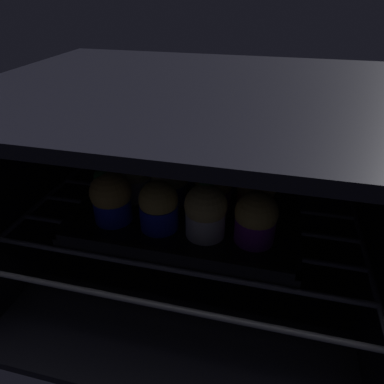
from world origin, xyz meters
The scene contains 15 objects.
oven_cavity centered at (0.00, 26.25, 17.00)cm, with size 59.00×47.00×37.00cm.
oven_rack centered at (0.00, 22.00, 13.60)cm, with size 54.80×42.00×0.80cm.
baking_tray centered at (0.00, 23.60, 14.69)cm, with size 35.16×28.11×2.20cm.
muffin_row0_col0 centered at (-10.94, 16.45, 19.27)cm, with size 6.37×6.37×8.48cm.
muffin_row0_col1 centered at (-3.27, 16.28, 18.95)cm, with size 5.84×5.84×7.78cm.
muffin_row0_col2 centered at (3.82, 16.28, 19.28)cm, with size 6.20×6.20×8.44cm.
muffin_row0_col3 centered at (10.96, 16.57, 18.90)cm, with size 6.12×6.12×7.76cm.
muffin_row1_col0 centered at (-10.16, 23.69, 19.10)cm, with size 5.82×5.82×8.54cm.
muffin_row1_col1 centered at (-3.93, 24.01, 19.13)cm, with size 6.29×6.29×8.35cm.
muffin_row1_col2 centered at (3.69, 23.21, 19.18)cm, with size 5.98×5.98×8.18cm.
muffin_row1_col3 centered at (10.35, 23.78, 19.35)cm, with size 6.36×6.36×8.39cm.
muffin_row2_col0 centered at (-10.39, 30.72, 18.94)cm, with size 5.82×5.82×8.15cm.
muffin_row2_col1 centered at (-3.72, 31.04, 18.87)cm, with size 5.86×5.86×8.08cm.
muffin_row2_col2 centered at (3.89, 30.29, 19.04)cm, with size 5.94×5.94×7.90cm.
muffin_row2_col3 centered at (10.44, 30.36, 19.06)cm, with size 6.39×6.39×8.49cm.
Camera 1 is at (11.97, -24.87, 47.49)cm, focal length 32.99 mm.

